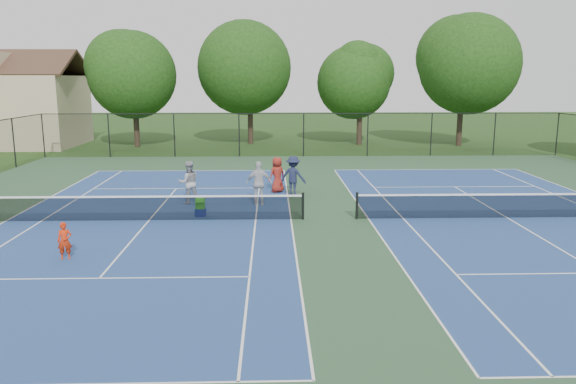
{
  "coord_description": "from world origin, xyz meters",
  "views": [
    {
      "loc": [
        -2.26,
        -21.15,
        5.39
      ],
      "look_at": [
        -1.66,
        -1.0,
        1.3
      ],
      "focal_mm": 35.0,
      "sensor_mm": 36.0,
      "label": 1
    }
  ],
  "objects_px": {
    "tree_back_a": "(133,70)",
    "tree_back_d": "(463,60)",
    "child_player": "(65,241)",
    "instructor": "(189,182)",
    "bystander_c": "(277,175)",
    "bystander_b": "(293,176)",
    "bystander_a": "(259,183)",
    "ball_crate": "(201,212)",
    "ball_hopper": "(200,203)",
    "tree_back_b": "(250,63)",
    "clapboard_house": "(13,107)",
    "tree_back_c": "(361,77)"
  },
  "relations": [
    {
      "from": "tree_back_a",
      "to": "tree_back_d",
      "type": "bearing_deg",
      "value": 0.0
    },
    {
      "from": "tree_back_a",
      "to": "child_player",
      "type": "distance_m",
      "value": 29.52
    },
    {
      "from": "instructor",
      "to": "bystander_c",
      "type": "bearing_deg",
      "value": -167.22
    },
    {
      "from": "bystander_b",
      "to": "child_player",
      "type": "bearing_deg",
      "value": 74.58
    },
    {
      "from": "tree_back_d",
      "to": "bystander_a",
      "type": "bearing_deg",
      "value": -126.45
    },
    {
      "from": "ball_crate",
      "to": "ball_hopper",
      "type": "xyz_separation_m",
      "value": [
        0.0,
        0.0,
        0.37
      ]
    },
    {
      "from": "tree_back_b",
      "to": "clapboard_house",
      "type": "relative_size",
      "value": 0.93
    },
    {
      "from": "tree_back_b",
      "to": "bystander_b",
      "type": "bearing_deg",
      "value": -82.69
    },
    {
      "from": "clapboard_house",
      "to": "bystander_b",
      "type": "bearing_deg",
      "value": -43.23
    },
    {
      "from": "tree_back_a",
      "to": "bystander_b",
      "type": "bearing_deg",
      "value": -58.86
    },
    {
      "from": "tree_back_b",
      "to": "bystander_a",
      "type": "relative_size",
      "value": 5.25
    },
    {
      "from": "tree_back_c",
      "to": "child_player",
      "type": "relative_size",
      "value": 7.28
    },
    {
      "from": "ball_crate",
      "to": "ball_hopper",
      "type": "distance_m",
      "value": 0.37
    },
    {
      "from": "clapboard_house",
      "to": "ball_hopper",
      "type": "height_order",
      "value": "clapboard_house"
    },
    {
      "from": "tree_back_b",
      "to": "ball_crate",
      "type": "distance_m",
      "value": 26.19
    },
    {
      "from": "tree_back_d",
      "to": "child_player",
      "type": "relative_size",
      "value": 8.99
    },
    {
      "from": "tree_back_d",
      "to": "bystander_c",
      "type": "height_order",
      "value": "tree_back_d"
    },
    {
      "from": "tree_back_d",
      "to": "ball_crate",
      "type": "xyz_separation_m",
      "value": [
        -18.09,
        -23.36,
        -6.67
      ]
    },
    {
      "from": "ball_hopper",
      "to": "clapboard_house",
      "type": "bearing_deg",
      "value": 126.32
    },
    {
      "from": "instructor",
      "to": "tree_back_b",
      "type": "bearing_deg",
      "value": -113.5
    },
    {
      "from": "tree_back_b",
      "to": "bystander_b",
      "type": "xyz_separation_m",
      "value": [
        2.75,
        -21.45,
        -5.66
      ]
    },
    {
      "from": "clapboard_house",
      "to": "bystander_b",
      "type": "distance_m",
      "value": 29.93
    },
    {
      "from": "child_player",
      "to": "tree_back_b",
      "type": "bearing_deg",
      "value": 66.37
    },
    {
      "from": "child_player",
      "to": "ball_hopper",
      "type": "bearing_deg",
      "value": 41.93
    },
    {
      "from": "bystander_a",
      "to": "ball_crate",
      "type": "distance_m",
      "value": 3.13
    },
    {
      "from": "instructor",
      "to": "bystander_a",
      "type": "relative_size",
      "value": 0.99
    },
    {
      "from": "tree_back_a",
      "to": "bystander_a",
      "type": "relative_size",
      "value": 4.79
    },
    {
      "from": "tree_back_b",
      "to": "ball_hopper",
      "type": "xyz_separation_m",
      "value": [
        -1.09,
        -25.36,
        -6.07
      ]
    },
    {
      "from": "bystander_a",
      "to": "bystander_b",
      "type": "relative_size",
      "value": 1.03
    },
    {
      "from": "bystander_b",
      "to": "ball_crate",
      "type": "xyz_separation_m",
      "value": [
        -3.84,
        -3.91,
        -0.78
      ]
    },
    {
      "from": "tree_back_c",
      "to": "child_player",
      "type": "distance_m",
      "value": 32.97
    },
    {
      "from": "tree_back_a",
      "to": "child_player",
      "type": "relative_size",
      "value": 7.94
    },
    {
      "from": "bystander_b",
      "to": "tree_back_d",
      "type": "bearing_deg",
      "value": -103.39
    },
    {
      "from": "tree_back_d",
      "to": "tree_back_c",
      "type": "bearing_deg",
      "value": 172.87
    },
    {
      "from": "bystander_c",
      "to": "ball_hopper",
      "type": "xyz_separation_m",
      "value": [
        -3.11,
        -4.71,
        -0.33
      ]
    },
    {
      "from": "bystander_a",
      "to": "ball_crate",
      "type": "relative_size",
      "value": 4.68
    },
    {
      "from": "bystander_a",
      "to": "tree_back_b",
      "type": "bearing_deg",
      "value": -86.55
    },
    {
      "from": "ball_hopper",
      "to": "instructor",
      "type": "bearing_deg",
      "value": 108.34
    },
    {
      "from": "tree_back_b",
      "to": "bystander_c",
      "type": "distance_m",
      "value": 21.52
    },
    {
      "from": "bystander_a",
      "to": "ball_hopper",
      "type": "height_order",
      "value": "bystander_a"
    },
    {
      "from": "tree_back_b",
      "to": "tree_back_d",
      "type": "bearing_deg",
      "value": -6.71
    },
    {
      "from": "tree_back_a",
      "to": "clapboard_house",
      "type": "bearing_deg",
      "value": 174.29
    },
    {
      "from": "tree_back_c",
      "to": "ball_hopper",
      "type": "bearing_deg",
      "value": -112.51
    },
    {
      "from": "tree_back_b",
      "to": "clapboard_house",
      "type": "distance_m",
      "value": 19.35
    },
    {
      "from": "bystander_c",
      "to": "tree_back_c",
      "type": "bearing_deg",
      "value": -143.36
    },
    {
      "from": "tree_back_c",
      "to": "instructor",
      "type": "height_order",
      "value": "tree_back_c"
    },
    {
      "from": "clapboard_house",
      "to": "ball_crate",
      "type": "relative_size",
      "value": 26.44
    },
    {
      "from": "tree_back_c",
      "to": "instructor",
      "type": "bearing_deg",
      "value": -116.25
    },
    {
      "from": "clapboard_house",
      "to": "ball_crate",
      "type": "height_order",
      "value": "clapboard_house"
    },
    {
      "from": "child_player",
      "to": "bystander_c",
      "type": "bearing_deg",
      "value": 41.66
    }
  ]
}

